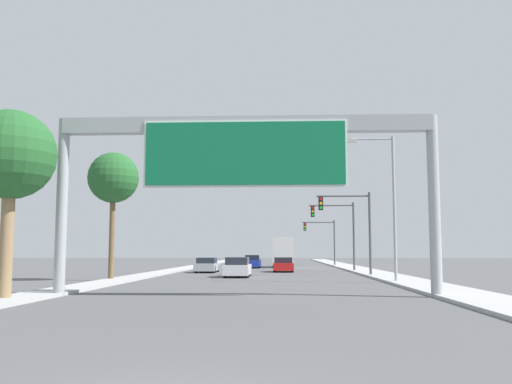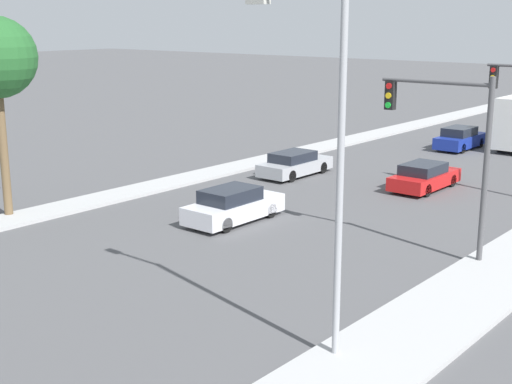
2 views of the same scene
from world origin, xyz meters
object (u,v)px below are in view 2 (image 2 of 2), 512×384
car_far_right (460,139)px  car_far_center (233,206)px  car_far_left (424,177)px  car_near_left (295,164)px  traffic_light_near_intersection (452,137)px  street_lamp_right (328,148)px

car_far_right → car_far_center: bearing=-90.0°
car_far_left → car_far_center: size_ratio=0.97×
car_near_left → car_far_left: (7.00, 1.59, 0.00)m
car_far_center → car_far_right: (0.00, 22.69, -0.00)m
car_far_center → traffic_light_near_intersection: size_ratio=0.71×
car_far_left → traffic_light_near_intersection: 11.27m
car_far_right → traffic_light_near_intersection: (8.97, -21.16, 3.69)m
car_near_left → car_far_right: car_far_right is taller
car_far_center → street_lamp_right: size_ratio=0.51×
car_far_right → car_near_left: bearing=-104.4°
traffic_light_near_intersection → car_near_left: bearing=148.9°
car_near_left → car_far_center: size_ratio=1.00×
car_near_left → car_far_left: car_far_left is taller
car_far_center → street_lamp_right: street_lamp_right is taller
car_far_left → traffic_light_near_intersection: (5.47, -9.12, 3.75)m
car_near_left → car_far_left: 7.18m
car_far_left → car_far_center: 11.20m
car_far_center → traffic_light_near_intersection: bearing=9.7°
car_near_left → car_far_right: bearing=75.6°
car_near_left → car_far_right: 14.08m
car_near_left → street_lamp_right: street_lamp_right is taller
car_far_left → car_far_right: 12.54m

